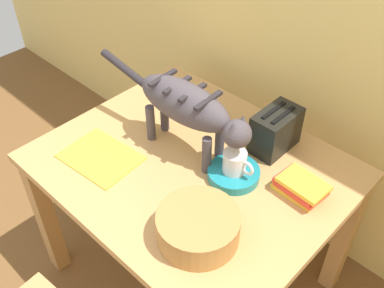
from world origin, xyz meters
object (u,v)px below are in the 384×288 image
(dining_table, at_px, (192,180))
(book_stack, at_px, (301,187))
(saucer_bowl, at_px, (234,173))
(wicker_basket, at_px, (198,226))
(toaster, at_px, (275,130))
(cat, at_px, (188,107))
(magazine, at_px, (101,157))
(coffee_mug, at_px, (235,162))

(dining_table, height_order, book_stack, book_stack)
(saucer_bowl, distance_m, wicker_basket, 0.31)
(toaster, bearing_deg, cat, -132.67)
(wicker_basket, bearing_deg, cat, 138.42)
(dining_table, bearing_deg, magazine, -141.61)
(cat, bearing_deg, book_stack, 101.19)
(saucer_bowl, bearing_deg, dining_table, -161.62)
(wicker_basket, bearing_deg, magazine, 178.40)
(magazine, xyz_separation_m, wicker_basket, (0.54, -0.01, 0.05))
(cat, height_order, toaster, cat)
(saucer_bowl, relative_size, toaster, 0.98)
(dining_table, bearing_deg, wicker_basket, -43.20)
(coffee_mug, bearing_deg, wicker_basket, -73.22)
(dining_table, height_order, wicker_basket, wicker_basket)
(saucer_bowl, xyz_separation_m, wicker_basket, (0.09, -0.29, 0.04))
(cat, bearing_deg, dining_table, 53.05)
(dining_table, distance_m, toaster, 0.38)
(cat, relative_size, wicker_basket, 2.73)
(magazine, distance_m, wicker_basket, 0.54)
(book_stack, distance_m, wicker_basket, 0.42)
(magazine, height_order, book_stack, book_stack)
(magazine, bearing_deg, saucer_bowl, 26.96)
(cat, relative_size, toaster, 3.70)
(coffee_mug, height_order, toaster, toaster)
(cat, xyz_separation_m, coffee_mug, (0.23, 0.01, -0.14))
(dining_table, bearing_deg, toaster, 60.21)
(magazine, bearing_deg, toaster, 43.97)
(dining_table, distance_m, saucer_bowl, 0.20)
(saucer_bowl, bearing_deg, coffee_mug, 0.00)
(dining_table, distance_m, book_stack, 0.44)
(cat, xyz_separation_m, toaster, (0.23, 0.25, -0.13))
(saucer_bowl, bearing_deg, cat, -177.24)
(book_stack, bearing_deg, cat, -166.05)
(cat, height_order, saucer_bowl, cat)
(saucer_bowl, height_order, wicker_basket, wicker_basket)
(saucer_bowl, relative_size, coffee_mug, 1.51)
(magazine, relative_size, book_stack, 1.55)
(toaster, bearing_deg, coffee_mug, -90.77)
(book_stack, height_order, wicker_basket, wicker_basket)
(cat, distance_m, saucer_bowl, 0.30)
(cat, height_order, magazine, cat)
(saucer_bowl, xyz_separation_m, book_stack, (0.22, 0.10, 0.02))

